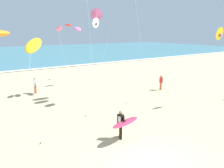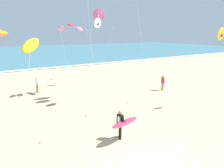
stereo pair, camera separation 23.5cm
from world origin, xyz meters
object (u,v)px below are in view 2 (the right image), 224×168
Objects in this scene: kite_delta_golden_distant at (221,34)px; bystander_white_top at (37,85)px; kite_delta_rose_mid at (98,15)px; bystander_red_top at (163,83)px; kite_arc_scarlet_near at (70,28)px; surfer_lead at (122,123)px; kite_delta_ivory_far at (97,23)px.

kite_delta_golden_distant is 16.90m from bystander_white_top.
kite_delta_rose_mid is 11.44m from bystander_red_top.
kite_arc_scarlet_near is 4.17× the size of bystander_white_top.
bystander_red_top is at bearing -23.37° from kite_arc_scarlet_near.
bystander_red_top is (0.09, 5.76, -4.98)m from kite_delta_golden_distant.
kite_delta_golden_distant is (9.37, 0.69, 4.74)m from surfer_lead.
kite_arc_scarlet_near is 0.76× the size of kite_delta_rose_mid.
kite_delta_rose_mid is at bearing 66.25° from surfer_lead.
kite_arc_scarlet_near is 12.57m from kite_delta_golden_distant.
kite_delta_ivory_far is 4.67× the size of bystander_white_top.
surfer_lead reaches higher than bystander_red_top.
bystander_white_top is (-8.43, -2.63, -7.13)m from kite_delta_rose_mid.
bystander_red_top is at bearing -51.71° from kite_delta_ivory_far.
kite_delta_rose_mid is at bearing 41.13° from kite_arc_scarlet_near.
bystander_white_top is (-6.82, 0.12, -6.03)m from kite_delta_ivory_far.
kite_delta_golden_distant is at bearing -45.85° from bystander_white_top.
kite_arc_scarlet_near is 6.60m from bystander_white_top.
kite_delta_golden_distant is at bearing -78.79° from kite_delta_rose_mid.
kite_delta_ivory_far is (4.95, 12.16, 5.80)m from surfer_lead.
bystander_white_top is at bearing 134.15° from kite_delta_golden_distant.
kite_delta_rose_mid is 5.47× the size of bystander_white_top.
kite_delta_rose_mid reaches higher than kite_delta_golden_distant.
kite_delta_ivory_far reaches higher than bystander_white_top.
surfer_lead reaches higher than bystander_white_top.
kite_arc_scarlet_near is at bearing -138.87° from kite_delta_rose_mid.
kite_delta_rose_mid is (6.56, 14.91, 6.90)m from surfer_lead.
kite_arc_scarlet_near is 4.17× the size of bystander_red_top.
kite_delta_ivory_far is at bearing 27.97° from kite_arc_scarlet_near.
surfer_lead is 14.35m from kite_delta_ivory_far.
kite_delta_rose_mid reaches higher than surfer_lead.
surfer_lead is 17.69m from kite_delta_rose_mid.
bystander_white_top and bystander_red_top have the same top height.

